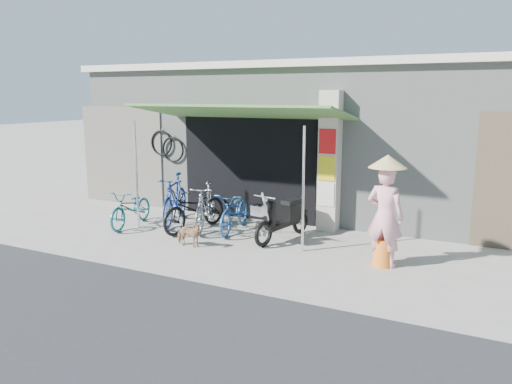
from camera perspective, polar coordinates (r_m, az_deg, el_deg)
The scene contains 14 objects.
ground at distance 9.24m, azimuth -1.66°, elevation -7.28°, with size 80.00×80.00×0.00m, color #9E988E.
road_strip at distance 6.01m, azimuth -23.52°, elevation -18.88°, with size 80.00×6.00×0.01m, color #313134.
bicycle_shop at distance 13.52m, azimuth 8.54°, elevation 6.40°, with size 12.30×5.30×3.66m.
shop_pillar at distance 10.79m, azimuth 8.45°, elevation 3.45°, with size 0.42×0.44×3.00m.
awning at distance 10.64m, azimuth -1.92°, elevation 8.94°, with size 4.60×1.88×2.72m.
neighbour_left at distance 13.88m, azimuth -15.03°, elevation 4.05°, with size 2.60×0.06×2.60m, color #6B665B.
bike_teal at distance 11.50m, azimuth -14.06°, elevation -1.75°, with size 0.56×1.61×0.84m, color #17656A.
bike_blue at distance 11.54m, azimuth -9.27°, elevation -0.79°, with size 0.53×1.88×1.13m, color navy.
bike_black at distance 10.90m, azimuth -6.96°, elevation -1.88°, with size 0.64×1.83×0.96m, color black.
bike_silver at distance 10.91m, azimuth -5.77°, elevation -1.67°, with size 0.48×1.71×1.03m, color #BBBAC0.
bike_navy at distance 10.74m, azimuth -2.41°, elevation -2.24°, with size 0.58×1.67×0.88m, color #205195.
street_dog at distance 9.78m, azimuth -7.73°, elevation -4.85°, with size 0.26×0.58×0.49m, color #A07C54.
moped at distance 10.15m, azimuth 3.24°, elevation -2.93°, with size 0.64×1.75×1.00m.
nun at distance 8.75m, azimuth 14.55°, elevation -2.28°, with size 0.69×0.64×1.93m.
Camera 1 is at (4.14, -7.73, 2.92)m, focal length 35.00 mm.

